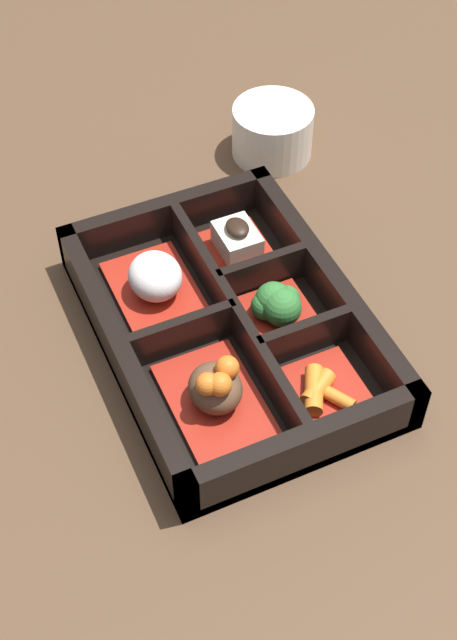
# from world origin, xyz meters

# --- Properties ---
(ground_plane) EXTENTS (3.00, 3.00, 0.00)m
(ground_plane) POSITION_xyz_m (0.00, 0.00, 0.00)
(ground_plane) COLOR #4C3523
(bento_base) EXTENTS (0.27, 0.19, 0.01)m
(bento_base) POSITION_xyz_m (0.00, 0.00, 0.01)
(bento_base) COLOR black
(bento_base) RESTS_ON ground_plane
(bento_rim) EXTENTS (0.27, 0.19, 0.04)m
(bento_rim) POSITION_xyz_m (-0.00, -0.00, 0.02)
(bento_rim) COLOR black
(bento_rim) RESTS_ON ground_plane
(bowl_stew) EXTENTS (0.10, 0.07, 0.05)m
(bowl_stew) POSITION_xyz_m (-0.06, 0.04, 0.03)
(bowl_stew) COLOR maroon
(bowl_stew) RESTS_ON bento_base
(bowl_rice) EXTENTS (0.10, 0.07, 0.04)m
(bowl_rice) POSITION_xyz_m (0.06, 0.04, 0.03)
(bowl_rice) COLOR maroon
(bowl_rice) RESTS_ON bento_base
(bowl_carrots) EXTENTS (0.06, 0.06, 0.02)m
(bowl_carrots) POSITION_xyz_m (-0.09, -0.04, 0.02)
(bowl_carrots) COLOR maroon
(bowl_carrots) RESTS_ON bento_base
(bowl_greens) EXTENTS (0.06, 0.06, 0.04)m
(bowl_greens) POSITION_xyz_m (-0.00, -0.04, 0.03)
(bowl_greens) COLOR maroon
(bowl_greens) RESTS_ON bento_base
(bowl_tofu) EXTENTS (0.07, 0.06, 0.04)m
(bowl_tofu) POSITION_xyz_m (0.08, -0.04, 0.02)
(bowl_tofu) COLOR maroon
(bowl_tofu) RESTS_ON bento_base
(tea_cup) EXTENTS (0.08, 0.08, 0.05)m
(tea_cup) POSITION_xyz_m (0.20, -0.14, 0.03)
(tea_cup) COLOR beige
(tea_cup) RESTS_ON ground_plane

